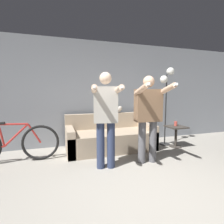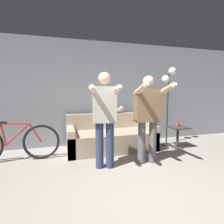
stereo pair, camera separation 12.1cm
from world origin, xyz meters
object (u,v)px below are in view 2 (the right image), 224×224
object	(u,v)px
person_left	(105,114)
side_table	(178,133)
cat	(116,110)
couch	(111,138)
cup	(178,124)
bicycle	(13,143)
floor_lamp	(169,85)
person_right	(148,113)

from	to	relation	value
person_left	side_table	bearing A→B (deg)	29.67
cat	side_table	xyz separation A→B (m)	(1.34, -0.68, -0.52)
couch	cup	distance (m)	1.65
side_table	cup	world-z (taller)	cup
cup	bicycle	world-z (taller)	bicycle
person_left	bicycle	size ratio (longest dim) A/B	0.98
floor_lamp	bicycle	distance (m)	3.64
couch	side_table	xyz separation A→B (m)	(1.58, -0.33, 0.10)
cup	side_table	bearing A→B (deg)	-108.75
person_right	cat	xyz separation A→B (m)	(-0.20, 1.32, -0.08)
cat	couch	bearing A→B (deg)	-125.18
person_right	couch	bearing A→B (deg)	119.92
bicycle	couch	bearing A→B (deg)	6.22
side_table	cup	size ratio (longest dim) A/B	4.48
person_right	floor_lamp	size ratio (longest dim) A/B	0.84
cat	cup	size ratio (longest dim) A/B	4.38
side_table	person_right	bearing A→B (deg)	-150.48
cup	bicycle	size ratio (longest dim) A/B	0.07
cup	bicycle	xyz separation A→B (m)	(-3.60, 0.07, -0.20)
person_left	cat	xyz separation A→B (m)	(0.62, 1.32, -0.08)
person_left	side_table	world-z (taller)	person_left
person_right	cat	size ratio (longest dim) A/B	3.26
floor_lamp	person_right	bearing A→B (deg)	-138.22
side_table	cat	bearing A→B (deg)	153.13
person_right	cat	bearing A→B (deg)	104.13
couch	floor_lamp	world-z (taller)	floor_lamp
cat	bicycle	bearing A→B (deg)	-165.93
person_left	person_right	size ratio (longest dim) A/B	1.02
bicycle	cat	bearing A→B (deg)	14.07
cat	cup	distance (m)	1.53
cat	bicycle	world-z (taller)	cat
person_left	floor_lamp	world-z (taller)	floor_lamp
side_table	cup	distance (m)	0.21
person_left	cup	xyz separation A→B (m)	(1.97, 0.69, -0.39)
side_table	bicycle	bearing A→B (deg)	178.17
side_table	cup	bearing A→B (deg)	71.25
couch	cat	world-z (taller)	cat
cat	floor_lamp	world-z (taller)	floor_lamp
person_left	bicycle	world-z (taller)	person_left
cat	cup	world-z (taller)	cat
person_right	cat	world-z (taller)	person_right
couch	cup	world-z (taller)	couch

